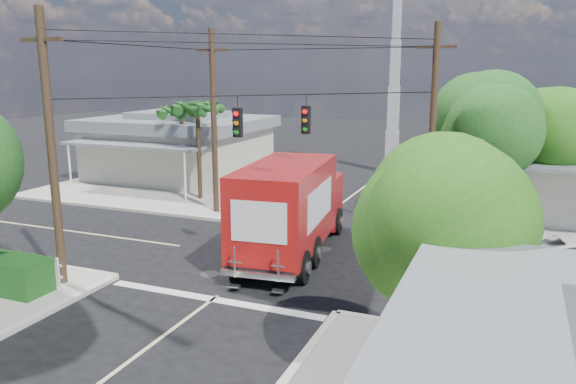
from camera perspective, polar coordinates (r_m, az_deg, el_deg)
The scene contains 14 objects.
ground at distance 21.77m, azimuth -2.00°, elevation -6.71°, with size 120.00×120.00×0.00m, color black.
sidewalk_ne at distance 30.56m, azimuth 26.09°, elevation -2.26°, with size 14.12×14.12×0.14m.
sidewalk_nw at distance 36.09m, azimuth -10.73°, elevation 0.88°, with size 14.12×14.12×0.14m.
road_markings at distance 20.52m, azimuth -3.70°, elevation -7.93°, with size 32.00×32.00×0.01m.
building_nw at distance 37.65m, azimuth -11.00°, elevation 4.66°, with size 10.80×10.20×4.30m.
radio_tower at distance 39.60m, azimuth 10.73°, elevation 10.01°, with size 0.80×0.80×17.00m.
tree_ne_front at distance 25.65m, azimuth 19.41°, elevation 6.41°, with size 4.21×4.14×6.66m.
tree_ne_back at distance 27.90m, azimuth 24.92°, elevation 5.19°, with size 3.77×3.66×5.82m.
tree_se at distance 12.01m, azimuth 14.49°, elevation -2.83°, with size 3.67×3.54×5.62m.
palm_nw_front at distance 30.80m, azimuth -9.19°, elevation 8.34°, with size 3.01×3.08×5.59m.
palm_nw_back at distance 33.16m, azimuth -10.80°, elevation 7.91°, with size 3.01×3.08×5.19m.
utility_poles at distance 22.84m, azimuth -4.08°, elevation 6.20°, with size 12.00×10.68×9.00m.
vending_boxes at distance 25.84m, azimuth 17.13°, elevation -2.59°, with size 1.90×0.50×1.10m.
delivery_truck at distance 21.70m, azimuth 0.28°, elevation -1.61°, with size 3.55×8.74×3.69m.
Camera 1 is at (8.47, -18.76, 7.10)m, focal length 35.00 mm.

